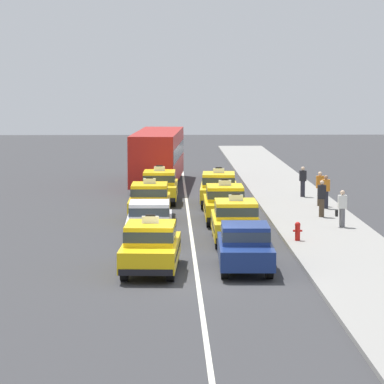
{
  "coord_description": "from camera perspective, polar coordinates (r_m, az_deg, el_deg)",
  "views": [
    {
      "loc": [
        -0.9,
        -31.47,
        6.48
      ],
      "look_at": [
        0.12,
        13.2,
        1.3
      ],
      "focal_mm": 93.26,
      "sensor_mm": 36.0,
      "label": 1
    }
  ],
  "objects": [
    {
      "name": "taxi_left_nearest",
      "position": [
        33.19,
        -2.38,
        -3.11
      ],
      "size": [
        2.04,
        4.65,
        1.96
      ],
      "color": "black",
      "rests_on": "ground"
    },
    {
      "name": "taxi_left_fourth",
      "position": [
        51.37,
        -1.87,
        0.35
      ],
      "size": [
        1.92,
        4.6,
        1.96
      ],
      "color": "black",
      "rests_on": "ground"
    },
    {
      "name": "taxi_right_second",
      "position": [
        39.11,
        2.51,
        -1.63
      ],
      "size": [
        1.86,
        4.58,
        1.96
      ],
      "color": "black",
      "rests_on": "ground"
    },
    {
      "name": "lane_stripe_left_right",
      "position": [
        51.88,
        -0.31,
        -0.56
      ],
      "size": [
        0.14,
        80.0,
        0.01
      ],
      "primitive_type": "cube",
      "color": "silver",
      "rests_on": "ground"
    },
    {
      "name": "sidewalk_curb",
      "position": [
        47.35,
        6.59,
        -1.2
      ],
      "size": [
        4.0,
        90.0,
        0.15
      ],
      "primitive_type": "cube",
      "color": "gray",
      "rests_on": "ground"
    },
    {
      "name": "bus_left_fifth",
      "position": [
        59.96,
        -1.95,
        2.15
      ],
      "size": [
        3.22,
        11.34,
        3.22
      ],
      "color": "black",
      "rests_on": "ground"
    },
    {
      "name": "pedestrian_near_crosswalk",
      "position": [
        45.51,
        7.43,
        -0.36
      ],
      "size": [
        0.36,
        0.24,
        1.67
      ],
      "color": "#473828",
      "rests_on": "sidewalk_curb"
    },
    {
      "name": "sedan_right_nearest",
      "position": [
        33.5,
        3.05,
        -3.07
      ],
      "size": [
        1.87,
        4.34,
        1.58
      ],
      "color": "black",
      "rests_on": "ground"
    },
    {
      "name": "taxi_right_fourth",
      "position": [
        50.31,
        1.54,
        0.22
      ],
      "size": [
        2.05,
        4.65,
        1.96
      ],
      "color": "black",
      "rests_on": "ground"
    },
    {
      "name": "sedan_left_second",
      "position": [
        39.39,
        -2.44,
        -1.61
      ],
      "size": [
        1.78,
        4.31,
        1.58
      ],
      "color": "black",
      "rests_on": "ground"
    },
    {
      "name": "pedestrian_mid_block",
      "position": [
        53.05,
        6.36,
        0.6
      ],
      "size": [
        0.36,
        0.24,
        1.6
      ],
      "color": "#23232D",
      "rests_on": "sidewalk_curb"
    },
    {
      "name": "fire_hydrant",
      "position": [
        38.91,
        6.06,
        -2.19
      ],
      "size": [
        0.36,
        0.22,
        0.73
      ],
      "color": "red",
      "rests_on": "sidewalk_curb"
    },
    {
      "name": "taxi_left_third",
      "position": [
        45.34,
        -2.44,
        -0.49
      ],
      "size": [
        1.89,
        4.59,
        1.96
      ],
      "color": "black",
      "rests_on": "ground"
    },
    {
      "name": "pedestrian_by_storefront",
      "position": [
        48.45,
        7.66,
        0.02
      ],
      "size": [
        0.36,
        0.24,
        1.61
      ],
      "color": "#23232D",
      "rests_on": "sidewalk_curb"
    },
    {
      "name": "pedestrian_trailing",
      "position": [
        42.57,
        8.57,
        -0.95
      ],
      "size": [
        0.47,
        0.24,
        1.57
      ],
      "color": "slate",
      "rests_on": "sidewalk_curb"
    },
    {
      "name": "taxi_right_third",
      "position": [
        44.54,
        1.88,
        -0.62
      ],
      "size": [
        1.86,
        4.58,
        1.96
      ],
      "color": "black",
      "rests_on": "ground"
    },
    {
      "name": "ground_plane",
      "position": [
        32.14,
        0.32,
        -5.02
      ],
      "size": [
        160.0,
        160.0,
        0.0
      ],
      "primitive_type": "plane",
      "color": "#353538"
    },
    {
      "name": "pedestrian_far_corner",
      "position": [
        49.38,
        7.32,
        0.2
      ],
      "size": [
        0.36,
        0.24,
        1.7
      ],
      "color": "#473828",
      "rests_on": "sidewalk_curb"
    }
  ]
}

